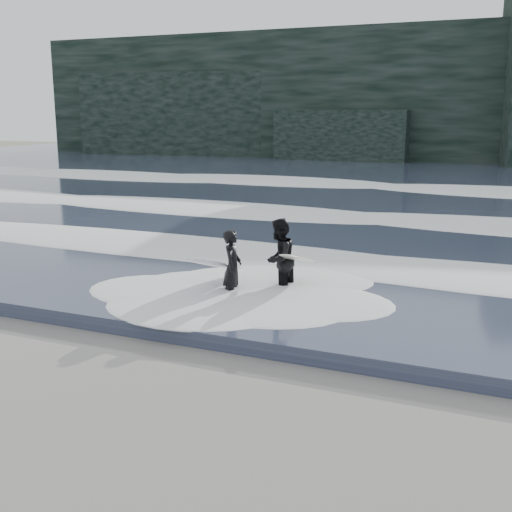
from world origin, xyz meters
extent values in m
plane|color=#777455|center=(0.00, 0.00, 0.00)|extent=(120.00, 120.00, 0.00)
cube|color=#30374C|center=(0.00, 29.00, 0.15)|extent=(90.00, 52.00, 0.30)
cube|color=black|center=(0.00, 46.00, 5.00)|extent=(70.00, 9.00, 10.00)
ellipsoid|color=white|center=(0.00, 9.00, 0.40)|extent=(60.00, 3.20, 0.20)
ellipsoid|color=white|center=(0.00, 16.00, 0.42)|extent=(60.00, 4.00, 0.24)
ellipsoid|color=white|center=(0.00, 25.00, 0.45)|extent=(60.00, 4.80, 0.30)
imported|color=black|center=(-0.17, 5.59, 0.79)|extent=(0.50, 0.65, 1.59)
ellipsoid|color=white|center=(-0.57, 5.64, 0.82)|extent=(0.74, 2.25, 0.77)
imported|color=black|center=(0.59, 6.33, 0.88)|extent=(0.76, 0.92, 1.77)
ellipsoid|color=silver|center=(1.01, 6.33, 0.95)|extent=(0.52, 1.85, 0.62)
camera|label=1|loc=(5.41, -6.12, 4.00)|focal=45.00mm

